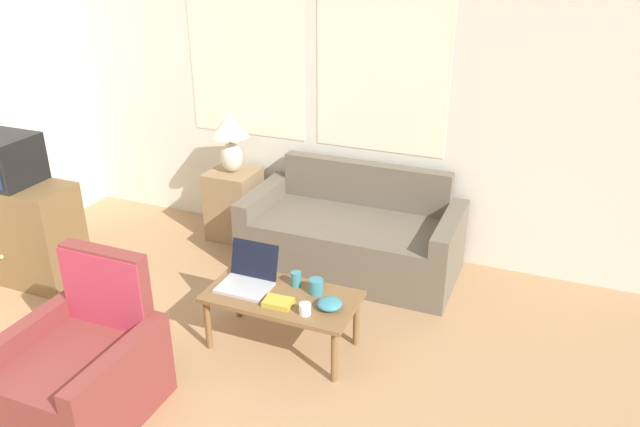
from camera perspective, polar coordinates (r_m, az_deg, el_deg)
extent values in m
cube|color=silver|center=(5.36, 0.01, 10.63)|extent=(5.90, 0.05, 2.60)
cube|color=white|center=(5.58, -6.82, 13.64)|extent=(1.10, 0.01, 1.30)
cube|color=white|center=(5.11, 5.63, 12.69)|extent=(1.10, 0.01, 1.30)
cube|color=#665B4C|center=(5.14, 2.82, -2.86)|extent=(1.45, 0.84, 0.45)
cube|color=#665B4C|center=(5.37, 4.15, 0.52)|extent=(1.45, 0.12, 0.82)
cube|color=#665B4C|center=(5.40, -5.15, -0.67)|extent=(0.14, 0.84, 0.60)
cube|color=#665B4C|center=(4.93, 11.59, -3.65)|extent=(0.14, 0.84, 0.60)
cube|color=brown|center=(3.95, -21.25, -14.40)|extent=(0.56, 0.80, 0.43)
cube|color=brown|center=(4.02, -18.45, -8.94)|extent=(0.56, 0.10, 0.92)
cube|color=brown|center=(4.13, -24.83, -12.28)|extent=(0.10, 0.80, 0.55)
cube|color=brown|center=(3.73, -17.54, -15.25)|extent=(0.10, 0.80, 0.55)
cube|color=#B23347|center=(3.92, -19.17, -7.98)|extent=(0.57, 0.01, 0.66)
cube|color=brown|center=(5.48, -25.74, -1.46)|extent=(0.99, 0.42, 0.83)
sphere|color=tan|center=(5.41, -27.11, -3.55)|extent=(0.04, 0.04, 0.04)
cube|color=black|center=(5.27, -26.92, 4.41)|extent=(0.44, 0.41, 0.37)
cube|color=#937551|center=(5.72, -7.83, 0.88)|extent=(0.41, 0.41, 0.63)
ellipsoid|color=beige|center=(5.56, -8.10, 5.12)|extent=(0.20, 0.20, 0.26)
cylinder|color=tan|center=(5.50, -8.20, 6.71)|extent=(0.02, 0.02, 0.06)
cone|color=white|center=(5.47, -8.28, 8.06)|extent=(0.32, 0.32, 0.21)
cube|color=brown|center=(4.14, -3.53, -7.61)|extent=(1.01, 0.51, 0.03)
cylinder|color=brown|center=(4.30, -10.21, -9.92)|extent=(0.04, 0.04, 0.37)
cylinder|color=brown|center=(3.95, 1.32, -12.91)|extent=(0.04, 0.04, 0.37)
cylinder|color=brown|center=(4.59, -7.50, -7.28)|extent=(0.04, 0.04, 0.37)
cylinder|color=brown|center=(4.27, 3.34, -9.78)|extent=(0.04, 0.04, 0.37)
cube|color=#B7B7BC|center=(4.22, -6.94, -6.72)|extent=(0.34, 0.25, 0.02)
cube|color=black|center=(4.27, -6.01, -4.20)|extent=(0.34, 0.08, 0.25)
cylinder|color=teal|center=(4.21, -2.20, -5.99)|extent=(0.07, 0.07, 0.10)
cylinder|color=white|center=(3.92, -1.38, -8.72)|extent=(0.08, 0.08, 0.07)
cylinder|color=teal|center=(4.12, -0.37, -6.67)|extent=(0.10, 0.10, 0.10)
ellipsoid|color=teal|center=(3.98, 0.89, -8.26)|extent=(0.16, 0.16, 0.06)
cube|color=gold|center=(4.02, -3.84, -8.12)|extent=(0.19, 0.14, 0.04)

